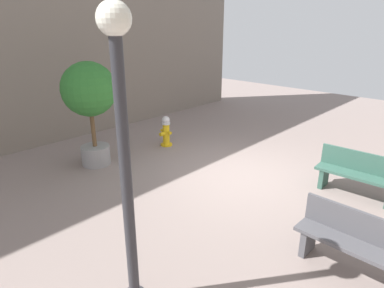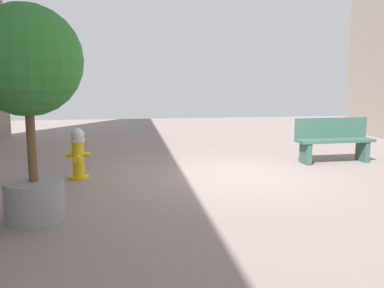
{
  "view_description": "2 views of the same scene",
  "coord_description": "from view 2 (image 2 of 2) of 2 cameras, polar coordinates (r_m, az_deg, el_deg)",
  "views": [
    {
      "loc": [
        -4.23,
        6.14,
        3.52
      ],
      "look_at": [
        0.86,
        0.76,
        0.81
      ],
      "focal_mm": 30.95,
      "sensor_mm": 36.0,
      "label": 1
    },
    {
      "loc": [
        1.98,
        7.36,
        1.77
      ],
      "look_at": [
        0.9,
        0.4,
        0.68
      ],
      "focal_mm": 39.05,
      "sensor_mm": 36.0,
      "label": 2
    }
  ],
  "objects": [
    {
      "name": "ground_plane",
      "position": [
        7.82,
        6.11,
        -4.33
      ],
      "size": [
        23.4,
        23.4,
        0.0
      ],
      "primitive_type": "plane",
      "color": "gray"
    },
    {
      "name": "bench_near",
      "position": [
        9.49,
        18.76,
        0.62
      ],
      "size": [
        1.7,
        0.52,
        0.95
      ],
      "color": "#33594C",
      "rests_on": "ground_plane"
    },
    {
      "name": "fire_hydrant",
      "position": [
        7.74,
        -15.3,
        -1.24
      ],
      "size": [
        0.43,
        0.41,
        0.92
      ],
      "color": "gold",
      "rests_on": "ground_plane"
    },
    {
      "name": "planter_tree",
      "position": [
        5.47,
        -21.57,
        8.71
      ],
      "size": [
        1.35,
        1.35,
        2.67
      ],
      "color": "gray",
      "rests_on": "ground_plane"
    }
  ]
}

